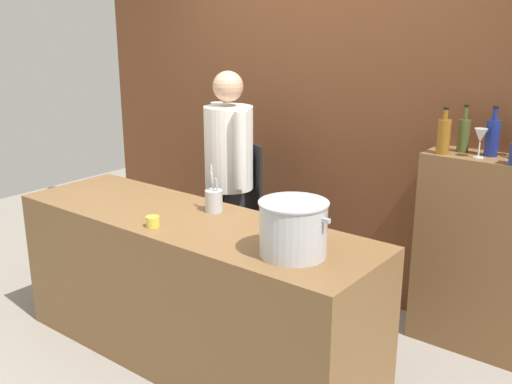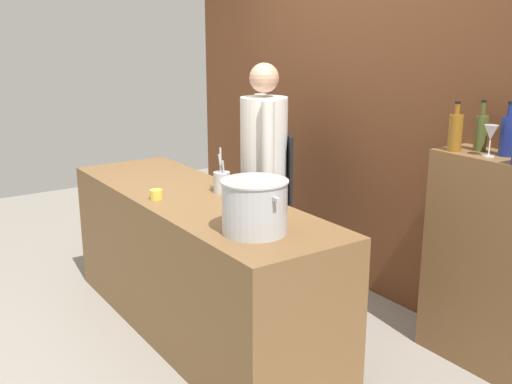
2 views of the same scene
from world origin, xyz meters
TOP-DOWN VIEW (x-y plane):
  - ground_plane at (0.00, 0.00)m, footprint 8.00×8.00m
  - brick_back_panel at (0.00, 1.40)m, footprint 4.40×0.10m
  - prep_counter at (0.00, 0.00)m, footprint 2.33×0.70m
  - bar_cabinet at (1.30, 1.19)m, footprint 0.76×0.32m
  - chef at (-0.36, 0.78)m, footprint 0.48×0.41m
  - stockpot_large at (0.78, -0.08)m, footprint 0.40×0.34m
  - utensil_crock at (0.03, 0.18)m, footprint 0.10×0.10m
  - butter_jar at (-0.06, -0.23)m, footprint 0.07×0.07m
  - wine_bottle_olive at (1.11, 1.22)m, footprint 0.07×0.07m
  - wine_bottle_cobalt at (1.28, 1.22)m, footprint 0.08×0.08m
  - wine_bottle_amber at (1.03, 1.10)m, footprint 0.08×0.08m
  - wine_glass_wide at (1.24, 1.12)m, footprint 0.07×0.07m

SIDE VIEW (x-z plane):
  - ground_plane at x=0.00m, z-range 0.00..0.00m
  - prep_counter at x=0.00m, z-range 0.00..0.90m
  - bar_cabinet at x=1.30m, z-range 0.00..1.23m
  - butter_jar at x=-0.06m, z-range 0.90..0.96m
  - chef at x=-0.36m, z-range 0.13..1.79m
  - utensil_crock at x=0.03m, z-range 0.83..1.11m
  - stockpot_large at x=0.78m, z-range 0.90..1.17m
  - wine_bottle_olive at x=1.11m, z-range 1.19..1.48m
  - wine_bottle_amber at x=1.03m, z-range 1.20..1.47m
  - wine_bottle_cobalt at x=1.28m, z-range 1.19..1.49m
  - wine_glass_wide at x=1.24m, z-range 1.27..1.44m
  - brick_back_panel at x=0.00m, z-range 0.00..3.00m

